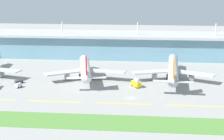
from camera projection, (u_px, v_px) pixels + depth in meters
The scene contains 11 objects.
ground_plane at pixel (131, 98), 192.25m from camera, with size 600.00×600.00×0.00m, color gray.
terminal_building at pixel (138, 45), 286.53m from camera, with size 288.00×34.00×27.25m.
airliner_near_middle at pixel (85, 69), 226.39m from camera, with size 47.89×58.33×18.90m.
airliner_far_middle at pixel (173, 69), 224.75m from camera, with size 48.73×70.99×18.90m.
taxiway_stripe_mid_west at pixel (55, 101), 186.93m from camera, with size 28.00×0.70×0.04m, color yellow.
taxiway_stripe_centre at pixel (124, 104), 183.72m from camera, with size 28.00×0.70×0.04m, color yellow.
taxiway_stripe_mid_east at pixel (195, 106), 180.51m from camera, with size 28.00×0.70×0.04m, color yellow.
grass_verge at pixel (127, 123), 159.23m from camera, with size 300.00×18.00×0.10m, color #518438.
fuel_truck at pixel (136, 83), 210.93m from camera, with size 6.00×7.49×4.95m.
pushback_tug at pixel (19, 81), 218.48m from camera, with size 4.87×4.73×1.85m.
baggage_cart at pixel (19, 85), 209.94m from camera, with size 3.22×4.02×2.48m.
Camera 1 is at (8.31, -183.38, 59.65)m, focal length 61.05 mm.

